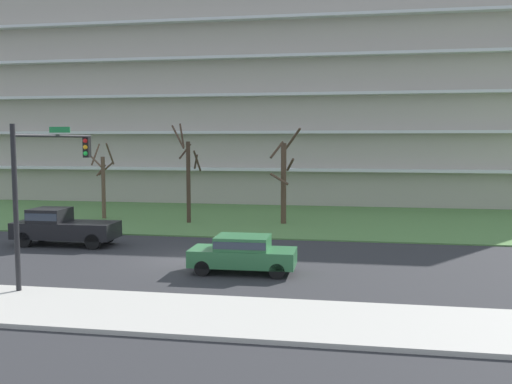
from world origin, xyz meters
name	(u,v)px	position (x,y,z in m)	size (l,w,h in m)	color
ground	(186,260)	(0.00, 0.00, 0.00)	(160.00, 160.00, 0.00)	#2D2D30
sidewalk_curb_near	(113,310)	(0.00, -8.00, 0.07)	(80.00, 4.00, 0.15)	#BCB7AD
grass_lawn_strip	(244,218)	(0.00, 14.00, 0.04)	(80.00, 16.00, 0.08)	#547F42
apartment_building	(273,101)	(0.00, 28.88, 9.33)	(53.39, 14.73, 18.65)	#B2A899
tree_far_left	(103,181)	(-9.63, 11.91, 2.71)	(1.63, 1.67, 5.37)	brown
tree_left	(188,175)	(-3.16, 10.98, 3.27)	(1.88, 1.87, 6.65)	#423023
tree_center	(284,179)	(3.13, 11.68, 3.03)	(2.08, 2.05, 6.36)	#4C3828
pickup_black_near_left	(62,226)	(-7.58, 2.50, 1.02)	(5.44, 2.10, 1.95)	black
sedan_green_center_left	(243,252)	(3.08, -2.00, 0.87)	(4.42, 1.85, 1.57)	#2D6B3D
traffic_signal_mast	(46,174)	(-4.24, -4.54, 4.23)	(0.90, 5.92, 6.11)	black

